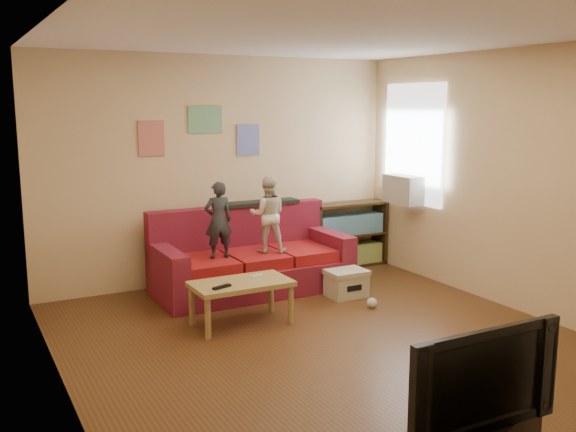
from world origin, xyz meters
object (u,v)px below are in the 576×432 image
file_box (346,283)px  coffee_table (241,288)px  bookshelf (348,238)px  television (473,375)px  child_a (218,220)px  child_b (268,215)px  sofa (250,262)px

file_box → coffee_table: bearing=-168.6°
coffee_table → bookshelf: bearing=33.3°
television → child_a: bearing=88.0°
child_b → file_box: bearing=162.8°
child_b → child_a: bearing=23.3°
bookshelf → file_box: bookshelf is taller
file_box → television: bearing=-112.7°
file_box → television: (-1.42, -3.40, 0.54)m
child_b → coffee_table: 1.25m
bookshelf → file_box: size_ratio=2.42×
child_b → sofa: bearing=-26.7°
sofa → child_a: 0.74m
child_a → file_box: size_ratio=1.91×
child_b → bookshelf: (1.46, 0.56, -0.52)m
bookshelf → child_b: bearing=-159.0°
file_box → television: size_ratio=0.44×
sofa → television: size_ratio=2.21×
coffee_table → file_box: 1.46m
child_b → bookshelf: child_b is taller
child_a → television: 4.00m
child_a → child_b: child_b is taller
child_a → bookshelf: (2.06, 0.56, -0.51)m
child_b → television: 4.06m
file_box → television: television is taller
sofa → coffee_table: bearing=-118.8°
file_box → sofa: bearing=137.6°
child_a → sofa: bearing=-153.2°
child_a → bookshelf: 2.19m
television → coffee_table: bearing=89.8°
child_b → coffee_table: bearing=73.6°
child_a → child_b: bearing=-174.4°
sofa → child_b: 0.61m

